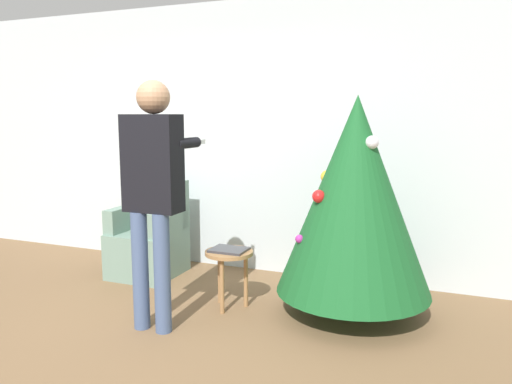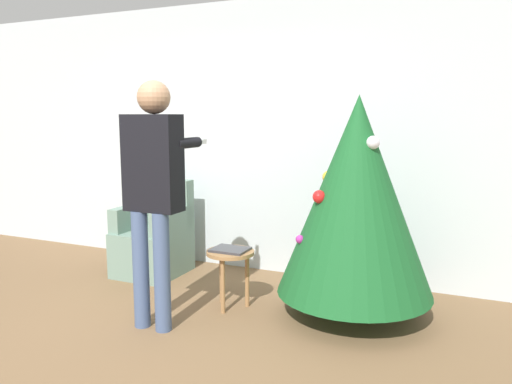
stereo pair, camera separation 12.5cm
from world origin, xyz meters
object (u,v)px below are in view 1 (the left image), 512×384
object	(u,v)px
armchair	(150,240)
person_standing	(153,181)
side_stool	(229,261)
christmas_tree	(355,196)

from	to	relation	value
armchair	person_standing	distance (m)	1.53
armchair	person_standing	bearing A→B (deg)	-54.21
person_standing	side_stool	xyz separation A→B (m)	(0.34, 0.55, -0.71)
side_stool	person_standing	bearing A→B (deg)	-121.98
armchair	side_stool	bearing A→B (deg)	-25.05
armchair	person_standing	xyz separation A→B (m)	(0.78, -1.08, 0.76)
christmas_tree	side_stool	bearing A→B (deg)	-166.58
christmas_tree	armchair	bearing A→B (deg)	172.07
person_standing	side_stool	distance (m)	0.96
armchair	christmas_tree	bearing A→B (deg)	-7.93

